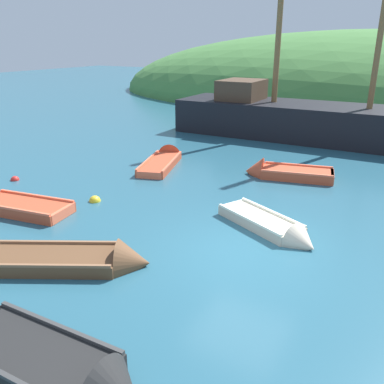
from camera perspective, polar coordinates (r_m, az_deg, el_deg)
name	(u,v)px	position (r m, az deg, el deg)	size (l,w,h in m)	color
ground_plane	(243,252)	(10.54, 7.16, -8.29)	(120.00, 120.00, 0.00)	#285B70
shore_hill	(364,99)	(41.31, 22.80, 11.81)	(50.31, 25.72, 11.93)	#477F3D
sailing_ship	(310,126)	(23.28, 16.05, 8.83)	(17.66, 4.29, 12.94)	black
rowboat_far	(61,374)	(7.30, -17.72, -23.01)	(3.62, 1.40, 1.21)	black
rowboat_outer_left	(8,206)	(14.21, -24.20, -1.82)	(3.80, 1.80, 1.15)	#C64C2D
rowboat_center	(164,161)	(17.96, -3.85, 4.32)	(2.30, 4.04, 1.07)	#C64C2D
rowboat_near_dock	(274,229)	(11.69, 11.27, -5.09)	(3.39, 2.27, 0.95)	beige
rowboat_outer_right	(83,262)	(10.18, -14.98, -9.42)	(3.94, 2.93, 1.15)	brown
rowboat_portside	(282,174)	(16.44, 12.35, 2.48)	(3.54, 1.97, 1.17)	#C64C2D
buoy_red	(15,180)	(17.09, -23.39, 1.52)	(0.32, 0.32, 0.32)	red
buoy_yellow	(95,201)	(14.01, -13.35, -1.26)	(0.39, 0.39, 0.39)	yellow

